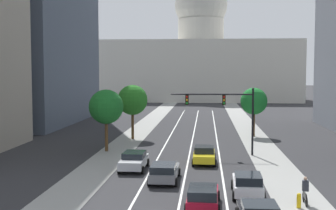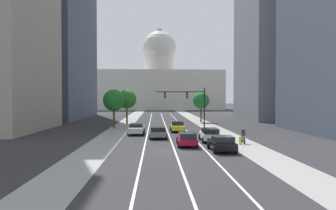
# 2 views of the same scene
# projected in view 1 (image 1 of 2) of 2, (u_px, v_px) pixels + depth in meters

# --- Properties ---
(ground_plane) EXTENTS (400.00, 400.00, 0.00)m
(ground_plane) POSITION_uv_depth(u_px,v_px,m) (195.00, 129.00, 63.59)
(ground_plane) COLOR #2B2B2D
(sidewalk_left) EXTENTS (3.45, 130.00, 0.01)m
(sidewalk_left) POSITION_uv_depth(u_px,v_px,m) (136.00, 133.00, 59.25)
(sidewalk_left) COLOR gray
(sidewalk_left) RESTS_ON ground
(sidewalk_right) EXTENTS (3.45, 130.00, 0.01)m
(sidewalk_right) POSITION_uv_depth(u_px,v_px,m) (252.00, 135.00, 58.00)
(sidewalk_right) COLOR gray
(sidewalk_right) RESTS_ON ground
(lane_stripe_left) EXTENTS (0.16, 90.00, 0.01)m
(lane_stripe_left) POSITION_uv_depth(u_px,v_px,m) (164.00, 146.00, 48.93)
(lane_stripe_left) COLOR white
(lane_stripe_left) RESTS_ON ground
(lane_stripe_center) EXTENTS (0.16, 90.00, 0.01)m
(lane_stripe_center) POSITION_uv_depth(u_px,v_px,m) (191.00, 147.00, 48.69)
(lane_stripe_center) COLOR white
(lane_stripe_center) RESTS_ON ground
(lane_stripe_right) EXTENTS (0.16, 90.00, 0.01)m
(lane_stripe_right) POSITION_uv_depth(u_px,v_px,m) (218.00, 147.00, 48.45)
(lane_stripe_right) COLOR white
(lane_stripe_right) RESTS_ON ground
(capitol_building) EXTENTS (52.60, 24.18, 34.78)m
(capitol_building) POSITION_uv_depth(u_px,v_px,m) (201.00, 61.00, 126.67)
(capitol_building) COLOR beige
(capitol_building) RESTS_ON ground
(car_white) EXTENTS (2.13, 4.31, 1.51)m
(car_white) POSITION_uv_depth(u_px,v_px,m) (248.00, 184.00, 29.57)
(car_white) COLOR silver
(car_white) RESTS_ON ground
(car_gray) EXTENTS (2.14, 4.79, 1.43)m
(car_gray) POSITION_uv_depth(u_px,v_px,m) (164.00, 171.00, 33.33)
(car_gray) COLOR slate
(car_gray) RESTS_ON ground
(car_yellow) EXTENTS (2.08, 4.30, 1.49)m
(car_yellow) POSITION_uv_depth(u_px,v_px,m) (204.00, 155.00, 40.06)
(car_yellow) COLOR yellow
(car_yellow) RESTS_ON ground
(car_silver) EXTENTS (2.13, 4.44, 1.45)m
(car_silver) POSITION_uv_depth(u_px,v_px,m) (134.00, 160.00, 37.42)
(car_silver) COLOR #B2B5BA
(car_silver) RESTS_ON ground
(car_crimson) EXTENTS (2.09, 4.47, 1.42)m
(car_crimson) POSITION_uv_depth(u_px,v_px,m) (203.00, 196.00, 26.81)
(car_crimson) COLOR maroon
(car_crimson) RESTS_ON ground
(traffic_signal_mast) EXTENTS (7.99, 0.39, 6.48)m
(traffic_signal_mast) POSITION_uv_depth(u_px,v_px,m) (226.00, 108.00, 43.67)
(traffic_signal_mast) COLOR black
(traffic_signal_mast) RESTS_ON ground
(fire_hydrant) EXTENTS (0.26, 0.35, 0.91)m
(fire_hydrant) POSITION_uv_depth(u_px,v_px,m) (299.00, 200.00, 26.93)
(fire_hydrant) COLOR yellow
(fire_hydrant) RESTS_ON ground
(cyclist) EXTENTS (0.37, 1.70, 1.72)m
(cyclist) POSITION_uv_depth(u_px,v_px,m) (305.00, 191.00, 27.58)
(cyclist) COLOR black
(cyclist) RESTS_ON ground
(street_tree_mid_left) EXTENTS (3.48, 3.48, 6.27)m
(street_tree_mid_left) POSITION_uv_depth(u_px,v_px,m) (106.00, 107.00, 45.76)
(street_tree_mid_left) COLOR #51381E
(street_tree_mid_left) RESTS_ON ground
(street_tree_near_left) EXTENTS (3.59, 3.59, 6.48)m
(street_tree_near_left) POSITION_uv_depth(u_px,v_px,m) (132.00, 100.00, 54.01)
(street_tree_near_left) COLOR #51381E
(street_tree_near_left) RESTS_ON ground
(street_tree_near_right) EXTENTS (3.32, 3.32, 6.06)m
(street_tree_near_right) POSITION_uv_depth(u_px,v_px,m) (254.00, 101.00, 56.14)
(street_tree_near_right) COLOR #51381E
(street_tree_near_right) RESTS_ON ground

